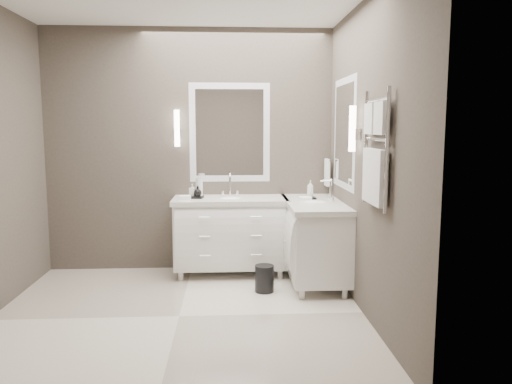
{
  "coord_description": "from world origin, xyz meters",
  "views": [
    {
      "loc": [
        0.43,
        -4.14,
        1.62
      ],
      "look_at": [
        0.7,
        0.7,
        0.98
      ],
      "focal_mm": 35.0,
      "sensor_mm": 36.0,
      "label": 1
    }
  ],
  "objects": [
    {
      "name": "towel_bar_corner",
      "position": [
        1.54,
        1.36,
        1.12
      ],
      "size": [
        0.03,
        0.22,
        0.3
      ],
      "color": "white",
      "rests_on": "wall_right"
    },
    {
      "name": "vanity_right",
      "position": [
        1.33,
        0.9,
        0.49
      ],
      "size": [
        0.59,
        1.24,
        0.97
      ],
      "color": "white",
      "rests_on": "floor"
    },
    {
      "name": "soap_bottle_b",
      "position": [
        0.1,
        1.19,
        0.93
      ],
      "size": [
        0.1,
        0.1,
        0.11
      ],
      "primitive_type": "imported",
      "rotation": [
        0.0,
        0.0,
        0.17
      ],
      "color": "black",
      "rests_on": "amenity_tray_back"
    },
    {
      "name": "wall_right",
      "position": [
        1.6,
        0.0,
        1.35
      ],
      "size": [
        0.01,
        3.0,
        2.7
      ],
      "primitive_type": "cube",
      "color": "#473F38",
      "rests_on": "floor"
    },
    {
      "name": "amenity_tray_back",
      "position": [
        0.07,
        1.22,
        0.86
      ],
      "size": [
        0.19,
        0.15,
        0.03
      ],
      "primitive_type": "cube",
      "rotation": [
        0.0,
        0.0,
        -0.17
      ],
      "color": "black",
      "rests_on": "vanity_back"
    },
    {
      "name": "vanity_back",
      "position": [
        0.45,
        1.23,
        0.49
      ],
      "size": [
        1.24,
        0.59,
        0.97
      ],
      "color": "white",
      "rests_on": "floor"
    },
    {
      "name": "water_bottle",
      "position": [
        0.12,
        1.23,
        0.96
      ],
      "size": [
        0.08,
        0.08,
        0.22
      ],
      "primitive_type": "cylinder",
      "rotation": [
        0.0,
        0.0,
        0.03
      ],
      "color": "silver",
      "rests_on": "vanity_back"
    },
    {
      "name": "wall_back",
      "position": [
        0.0,
        1.5,
        1.35
      ],
      "size": [
        3.2,
        0.01,
        2.7
      ],
      "primitive_type": "cube",
      "color": "#473F38",
      "rests_on": "floor"
    },
    {
      "name": "mirror_back",
      "position": [
        0.45,
        1.49,
        1.55
      ],
      "size": [
        0.9,
        0.02,
        1.1
      ],
      "color": "white",
      "rests_on": "wall_back"
    },
    {
      "name": "soap_bottle_c",
      "position": [
        1.3,
        1.09,
        0.96
      ],
      "size": [
        0.08,
        0.08,
        0.18
      ],
      "primitive_type": "imported",
      "rotation": [
        0.0,
        0.0,
        -0.15
      ],
      "color": "white",
      "rests_on": "amenity_tray_right"
    },
    {
      "name": "mirror_right",
      "position": [
        1.59,
        0.8,
        1.55
      ],
      "size": [
        0.02,
        0.9,
        1.1
      ],
      "color": "white",
      "rests_on": "wall_right"
    },
    {
      "name": "wall_front",
      "position": [
        0.0,
        -1.5,
        1.35
      ],
      "size": [
        3.2,
        0.01,
        2.7
      ],
      "primitive_type": "cube",
      "color": "#473F38",
      "rests_on": "floor"
    },
    {
      "name": "towel_ladder",
      "position": [
        1.55,
        -0.4,
        1.39
      ],
      "size": [
        0.06,
        0.58,
        0.9
      ],
      "color": "white",
      "rests_on": "wall_right"
    },
    {
      "name": "soap_bottle_a",
      "position": [
        0.04,
        1.24,
        0.94
      ],
      "size": [
        0.07,
        0.08,
        0.13
      ],
      "primitive_type": "imported",
      "rotation": [
        0.0,
        0.0,
        -0.35
      ],
      "color": "white",
      "rests_on": "amenity_tray_back"
    },
    {
      "name": "amenity_tray_right",
      "position": [
        1.3,
        1.09,
        0.86
      ],
      "size": [
        0.12,
        0.15,
        0.02
      ],
      "primitive_type": "cube",
      "rotation": [
        0.0,
        0.0,
        0.06
      ],
      "color": "black",
      "rests_on": "vanity_right"
    },
    {
      "name": "floor",
      "position": [
        0.0,
        0.0,
        -0.01
      ],
      "size": [
        3.2,
        3.0,
        0.01
      ],
      "primitive_type": "cube",
      "color": "white",
      "rests_on": "ground"
    },
    {
      "name": "sconce_right",
      "position": [
        1.53,
        0.22,
        1.59
      ],
      "size": [
        0.06,
        0.06,
        0.4
      ],
      "color": "white",
      "rests_on": "wall_right"
    },
    {
      "name": "waste_bin",
      "position": [
        0.78,
        0.6,
        0.13
      ],
      "size": [
        0.22,
        0.22,
        0.26
      ],
      "primitive_type": "cylinder",
      "rotation": [
        0.0,
        0.0,
        -0.2
      ],
      "color": "black",
      "rests_on": "floor"
    },
    {
      "name": "sconce_back",
      "position": [
        -0.13,
        1.43,
        1.59
      ],
      "size": [
        0.06,
        0.06,
        0.4
      ],
      "color": "white",
      "rests_on": "wall_back"
    }
  ]
}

